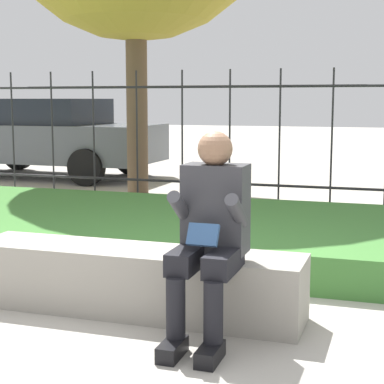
# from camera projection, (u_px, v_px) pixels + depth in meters

# --- Properties ---
(ground_plane) EXTENTS (60.00, 60.00, 0.00)m
(ground_plane) POSITION_uv_depth(u_px,v_px,m) (166.00, 316.00, 4.26)
(ground_plane) COLOR #A8A399
(stone_bench) EXTENTS (2.27, 0.48, 0.44)m
(stone_bench) POSITION_uv_depth(u_px,v_px,m) (135.00, 284.00, 4.30)
(stone_bench) COLOR gray
(stone_bench) RESTS_ON ground_plane
(person_seated_reader) EXTENTS (0.42, 0.73, 1.24)m
(person_seated_reader) POSITION_uv_depth(u_px,v_px,m) (210.00, 228.00, 3.79)
(person_seated_reader) COLOR black
(person_seated_reader) RESTS_ON ground_plane
(grass_berm) EXTENTS (10.25, 2.56, 0.30)m
(grass_berm) POSITION_uv_depth(u_px,v_px,m) (239.00, 234.00, 6.10)
(grass_berm) COLOR #3D7533
(grass_berm) RESTS_ON ground_plane
(iron_fence) EXTENTS (8.25, 0.03, 1.80)m
(iron_fence) POSITION_uv_depth(u_px,v_px,m) (279.00, 139.00, 7.89)
(iron_fence) COLOR #232326
(iron_fence) RESTS_ON ground_plane
(car_parked_left) EXTENTS (4.12, 2.03, 1.43)m
(car_parked_left) POSITION_uv_depth(u_px,v_px,m) (46.00, 136.00, 11.80)
(car_parked_left) COLOR #4C5156
(car_parked_left) RESTS_ON ground_plane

